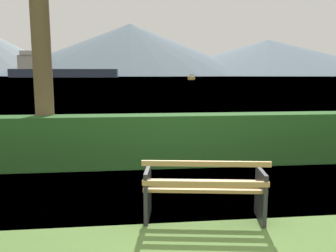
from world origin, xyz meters
The scene contains 7 objects.
ground_plane centered at (0.00, 0.00, 0.00)m, with size 1400.00×1400.00×0.00m, color #567A38.
water_surface centered at (0.00, 309.91, 0.00)m, with size 620.00×620.00×0.00m, color #7A99A8.
park_bench centered at (-0.01, -0.06, 0.42)m, with size 1.63×0.79×0.87m.
hedge_row centered at (0.00, 2.74, 0.54)m, with size 9.05×0.60×1.08m, color #285B23.
cargo_ship_large centered at (-49.81, 231.30, 4.81)m, with size 70.45×13.84×17.19m.
fishing_boat_near centered at (21.99, 123.13, 0.72)m, with size 3.88×7.04×2.07m.
distant_hills centered at (-21.97, 556.16, 37.94)m, with size 874.47×428.63×88.71m.
Camera 1 is at (-0.94, -4.24, 1.90)m, focal length 36.50 mm.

